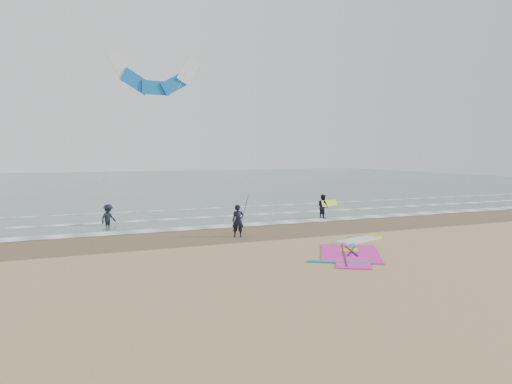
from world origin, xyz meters
name	(u,v)px	position (x,y,z in m)	size (l,w,h in m)	color
ground	(329,254)	(0.00, 0.00, 0.00)	(120.00, 120.00, 0.00)	tan
sea_water	(148,183)	(0.00, 48.00, 0.01)	(120.00, 80.00, 0.02)	#47605E
wet_sand_band	(270,231)	(0.00, 6.00, 0.00)	(120.00, 5.00, 0.01)	brown
foam_waterline	(242,219)	(0.00, 10.44, 0.03)	(120.00, 9.15, 0.02)	white
windsurf_rig	(354,249)	(1.34, 0.15, 0.04)	(5.75, 5.44, 0.14)	white
person_standing	(238,221)	(-2.24, 4.87, 0.81)	(0.59, 0.39, 1.62)	black
person_walking	(323,206)	(4.93, 8.89, 0.77)	(0.74, 0.58, 1.53)	black
person_wading	(108,212)	(-7.92, 10.92, 0.79)	(1.03, 0.59, 1.59)	black
held_pole	(244,213)	(-1.94, 4.87, 1.19)	(0.17, 0.86, 1.82)	black
carried_kiteboard	(329,203)	(5.33, 8.79, 0.97)	(1.30, 0.51, 0.39)	yellow
surf_kite	(155,78)	(-4.30, 15.59, 9.20)	(6.80, 4.85, 9.90)	white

